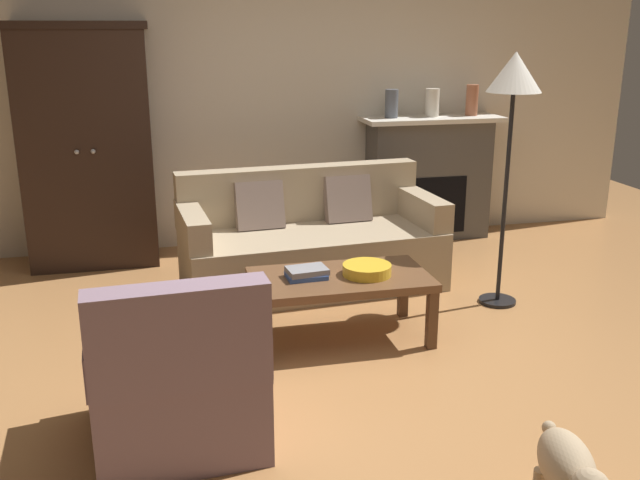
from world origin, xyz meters
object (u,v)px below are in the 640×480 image
object	(u,v)px
couch	(310,244)
coffee_table	(340,284)
mantel_vase_terracotta	(472,100)
dog	(569,470)
floor_lamp	(514,88)
book_stack	(307,273)
fireplace	(428,177)
armoire	(88,147)
mantel_vase_slate	(392,104)
fruit_bowl	(367,270)
mantel_vase_cream	(432,103)
armchair_near_left	(178,382)

from	to	relation	value
couch	coffee_table	bearing A→B (deg)	-91.62
mantel_vase_terracotta	dog	size ratio (longest dim) A/B	0.49
floor_lamp	book_stack	bearing A→B (deg)	-167.55
fireplace	book_stack	distance (m)	2.55
armoire	mantel_vase_slate	distance (m)	2.59
armoire	book_stack	xyz separation A→B (m)	(1.38, -1.93, -0.52)
coffee_table	book_stack	bearing A→B (deg)	177.37
fruit_bowl	mantel_vase_cream	distance (m)	2.48
armoire	coffee_table	distance (m)	2.58
fireplace	floor_lamp	size ratio (longest dim) A/B	0.72
coffee_table	fruit_bowl	world-z (taller)	fruit_bowl
coffee_table	mantel_vase_cream	distance (m)	2.57
couch	armchair_near_left	xyz separation A→B (m)	(-1.06, -1.97, -0.00)
dog	coffee_table	bearing A→B (deg)	102.58
book_stack	dog	xyz separation A→B (m)	(0.63, -1.91, -0.21)
fruit_bowl	mantel_vase_slate	bearing A→B (deg)	68.00
fireplace	couch	world-z (taller)	fireplace
dog	couch	bearing A→B (deg)	97.72
couch	coffee_table	distance (m)	1.02
mantel_vase_cream	armchair_near_left	xyz separation A→B (m)	(-2.39, -2.96, -0.93)
fireplace	dog	bearing A→B (deg)	-103.49
coffee_table	mantel_vase_terracotta	bearing A→B (deg)	48.95
mantel_vase_cream	armchair_near_left	world-z (taller)	mantel_vase_cream
fruit_bowl	mantel_vase_slate	distance (m)	2.32
coffee_table	fruit_bowl	xyz separation A→B (m)	(0.16, -0.02, 0.09)
book_stack	armchair_near_left	world-z (taller)	armchair_near_left
book_stack	mantel_vase_slate	world-z (taller)	mantel_vase_slate
fruit_bowl	mantel_vase_cream	size ratio (longest dim) A/B	1.23
fireplace	armchair_near_left	bearing A→B (deg)	-128.77
mantel_vase_cream	book_stack	bearing A→B (deg)	-128.28
fireplace	armoire	bearing A→B (deg)	-178.49
dog	book_stack	bearing A→B (deg)	108.37
mantel_vase_terracotta	book_stack	bearing A→B (deg)	-134.43
couch	armchair_near_left	bearing A→B (deg)	-118.20
armoire	armchair_near_left	bearing A→B (deg)	-79.09
armoire	mantel_vase_slate	xyz separation A→B (m)	(2.57, 0.06, 0.27)
armoire	couch	distance (m)	1.97
book_stack	mantel_vase_terracotta	bearing A→B (deg)	45.57
mantel_vase_slate	mantel_vase_terracotta	size ratio (longest dim) A/B	0.90
couch	mantel_vase_slate	bearing A→B (deg)	45.98
coffee_table	mantel_vase_terracotta	size ratio (longest dim) A/B	4.03
couch	fruit_bowl	size ratio (longest dim) A/B	6.55
mantel_vase_slate	couch	bearing A→B (deg)	-134.02
fireplace	coffee_table	world-z (taller)	fireplace
coffee_table	floor_lamp	xyz separation A→B (m)	(1.25, 0.33, 1.14)
fireplace	armoire	distance (m)	2.98
fireplace	book_stack	xyz separation A→B (m)	(-1.57, -2.01, -0.12)
coffee_table	mantel_vase_slate	bearing A→B (deg)	63.86
fruit_bowl	fireplace	bearing A→B (deg)	59.61
fireplace	fruit_bowl	world-z (taller)	fireplace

